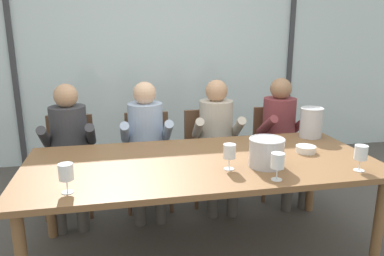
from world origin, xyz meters
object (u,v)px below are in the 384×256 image
(chair_near_curtain, at_px, (70,156))
(tasting_bowl, at_px, (306,149))
(wine_glass_by_left_taster, at_px, (66,173))
(chair_center, at_px, (207,147))
(wine_glass_center_pour, at_px, (229,152))
(person_charcoal_jacket, at_px, (69,143))
(person_beige_jumper, at_px, (217,135))
(chair_left_of_center, at_px, (148,152))
(wine_glass_near_bucket, at_px, (361,154))
(person_maroon_top, at_px, (282,131))
(chair_right_of_center, at_px, (275,144))
(dining_table, at_px, (202,168))
(ice_bucket_primary, at_px, (266,152))
(person_pale_blue_shirt, at_px, (146,139))
(ice_bucket_secondary, at_px, (311,122))
(wine_glass_by_right_taster, at_px, (278,162))

(chair_near_curtain, xyz_separation_m, tasting_bowl, (1.84, -0.97, 0.25))
(wine_glass_by_left_taster, bearing_deg, chair_center, 49.29)
(wine_glass_center_pour, bearing_deg, chair_center, 82.84)
(person_charcoal_jacket, bearing_deg, person_beige_jumper, -1.94)
(chair_left_of_center, distance_m, wine_glass_near_bucket, 1.90)
(chair_left_of_center, relative_size, wine_glass_center_pour, 5.00)
(person_beige_jumper, xyz_separation_m, person_maroon_top, (0.66, -0.00, 0.00))
(chair_left_of_center, relative_size, chair_center, 1.00)
(chair_right_of_center, xyz_separation_m, person_beige_jumper, (-0.66, -0.14, 0.17))
(person_charcoal_jacket, bearing_deg, wine_glass_center_pour, -43.90)
(person_maroon_top, xyz_separation_m, wine_glass_by_left_taster, (-1.88, -1.20, 0.17))
(chair_left_of_center, xyz_separation_m, wine_glass_near_bucket, (1.28, -1.37, 0.35))
(dining_table, xyz_separation_m, chair_near_curtain, (-1.03, 0.99, -0.17))
(chair_center, xyz_separation_m, person_maroon_top, (0.72, -0.16, 0.17))
(dining_table, height_order, wine_glass_near_bucket, wine_glass_near_bucket)
(ice_bucket_primary, bearing_deg, wine_glass_by_left_taster, -172.37)
(person_beige_jumper, relative_size, tasting_bowl, 7.90)
(person_beige_jumper, xyz_separation_m, wine_glass_by_left_taster, (-1.22, -1.20, 0.17))
(tasting_bowl, bearing_deg, wine_glass_by_left_taster, -167.02)
(dining_table, distance_m, person_charcoal_jacket, 1.30)
(tasting_bowl, bearing_deg, ice_bucket_primary, -152.12)
(chair_center, relative_size, person_beige_jumper, 0.73)
(person_charcoal_jacket, bearing_deg, person_pale_blue_shirt, -1.96)
(chair_left_of_center, bearing_deg, person_pale_blue_shirt, -96.35)
(person_charcoal_jacket, bearing_deg, ice_bucket_secondary, -13.57)
(person_charcoal_jacket, bearing_deg, wine_glass_near_bucket, -33.77)
(person_charcoal_jacket, bearing_deg, dining_table, -41.39)
(person_charcoal_jacket, height_order, wine_glass_by_right_taster, person_charcoal_jacket)
(chair_near_curtain, height_order, wine_glass_center_pour, wine_glass_center_pour)
(wine_glass_near_bucket, bearing_deg, ice_bucket_primary, 160.46)
(dining_table, relative_size, wine_glass_by_left_taster, 14.27)
(chair_near_curtain, distance_m, chair_right_of_center, 2.03)
(chair_center, distance_m, wine_glass_by_left_taster, 1.82)
(person_pale_blue_shirt, bearing_deg, tasting_bowl, -33.73)
(chair_near_curtain, bearing_deg, person_maroon_top, -2.18)
(person_pale_blue_shirt, bearing_deg, ice_bucket_primary, -53.11)
(chair_left_of_center, height_order, wine_glass_near_bucket, wine_glass_near_bucket)
(person_charcoal_jacket, height_order, ice_bucket_primary, person_charcoal_jacket)
(dining_table, distance_m, wine_glass_near_bucket, 1.07)
(wine_glass_center_pour, bearing_deg, tasting_bowl, 18.15)
(ice_bucket_primary, distance_m, ice_bucket_secondary, 0.89)
(chair_right_of_center, bearing_deg, wine_glass_center_pour, -121.40)
(person_maroon_top, height_order, ice_bucket_primary, person_maroon_top)
(person_charcoal_jacket, xyz_separation_m, person_beige_jumper, (1.35, 0.00, 0.00))
(chair_near_curtain, height_order, person_beige_jumper, person_beige_jumper)
(person_beige_jumper, relative_size, ice_bucket_secondary, 4.58)
(chair_right_of_center, distance_m, ice_bucket_secondary, 0.67)
(person_pale_blue_shirt, xyz_separation_m, person_beige_jumper, (0.67, 0.00, 0.00))
(wine_glass_near_bucket, bearing_deg, tasting_bowl, 110.53)
(chair_near_curtain, height_order, chair_left_of_center, same)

